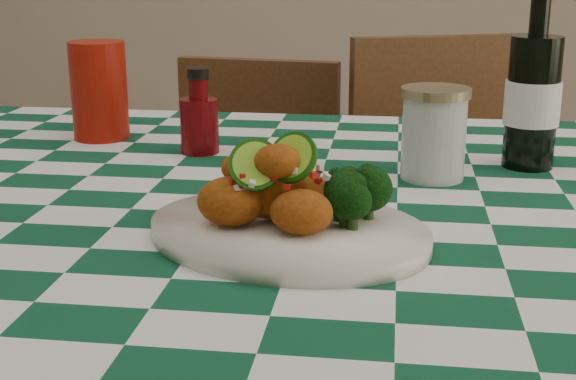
% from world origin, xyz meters
% --- Properties ---
extents(plate, '(0.36, 0.32, 0.02)m').
position_xyz_m(plate, '(-0.01, -0.15, 0.80)').
color(plate, silver).
rests_on(plate, dining_table).
extents(fried_chicken_pile, '(0.13, 0.10, 0.08)m').
position_xyz_m(fried_chicken_pile, '(-0.02, -0.15, 0.85)').
color(fried_chicken_pile, '#A54B10').
rests_on(fried_chicken_pile, plate).
extents(broccoli_side, '(0.07, 0.07, 0.05)m').
position_xyz_m(broccoli_side, '(0.07, -0.13, 0.83)').
color(broccoli_side, black).
rests_on(broccoli_side, plate).
extents(red_tumbler, '(0.11, 0.11, 0.15)m').
position_xyz_m(red_tumbler, '(-0.37, 0.28, 0.86)').
color(red_tumbler, '#9E1408').
rests_on(red_tumbler, dining_table).
extents(ketchup_bottle, '(0.07, 0.07, 0.13)m').
position_xyz_m(ketchup_bottle, '(-0.19, 0.21, 0.85)').
color(ketchup_bottle, '#5C0408').
rests_on(ketchup_bottle, dining_table).
extents(mason_jar, '(0.11, 0.11, 0.12)m').
position_xyz_m(mason_jar, '(0.15, 0.12, 0.85)').
color(mason_jar, '#B2BCBA').
rests_on(mason_jar, dining_table).
extents(beer_bottle, '(0.09, 0.09, 0.25)m').
position_xyz_m(beer_bottle, '(0.28, 0.19, 0.91)').
color(beer_bottle, black).
rests_on(beer_bottle, dining_table).
extents(wooden_chair_left, '(0.43, 0.45, 0.84)m').
position_xyz_m(wooden_chair_left, '(-0.24, 0.72, 0.42)').
color(wooden_chair_left, '#472814').
rests_on(wooden_chair_left, ground).
extents(wooden_chair_right, '(0.53, 0.54, 0.90)m').
position_xyz_m(wooden_chair_right, '(0.26, 0.69, 0.45)').
color(wooden_chair_right, '#472814').
rests_on(wooden_chair_right, ground).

